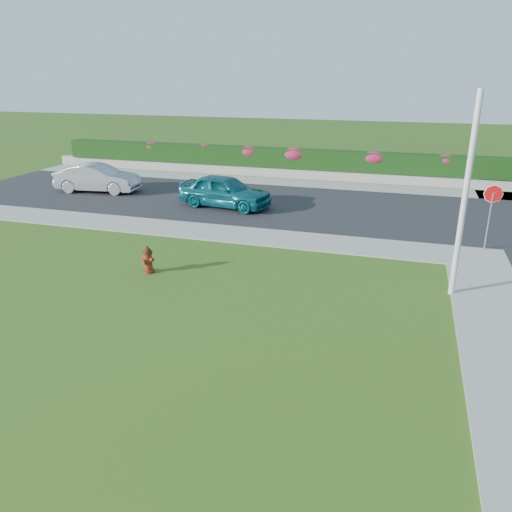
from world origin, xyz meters
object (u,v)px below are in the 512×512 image
(sedan_teal, at_px, (225,191))
(sedan_silver, at_px, (98,178))
(utility_pole, at_px, (465,198))
(stop_sign, at_px, (492,203))
(fire_hydrant, at_px, (148,260))

(sedan_teal, distance_m, sedan_silver, 7.48)
(sedan_silver, distance_m, utility_pole, 18.86)
(sedan_teal, distance_m, utility_pole, 12.04)
(utility_pole, bearing_deg, stop_sign, 72.52)
(sedan_teal, bearing_deg, fire_hydrant, -167.99)
(sedan_teal, relative_size, utility_pole, 0.78)
(sedan_silver, xyz_separation_m, stop_sign, (18.21, -3.94, 0.97))
(fire_hydrant, distance_m, sedan_teal, 8.24)
(sedan_teal, xyz_separation_m, stop_sign, (10.81, -2.92, 0.95))
(stop_sign, bearing_deg, sedan_silver, -174.38)
(fire_hydrant, relative_size, stop_sign, 0.37)
(sedan_silver, bearing_deg, stop_sign, -108.48)
(fire_hydrant, bearing_deg, stop_sign, 45.43)
(fire_hydrant, height_order, sedan_teal, sedan_teal)
(sedan_teal, distance_m, stop_sign, 11.23)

